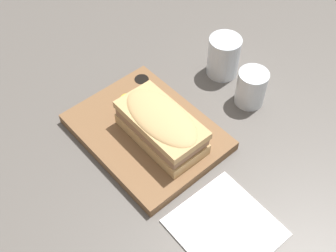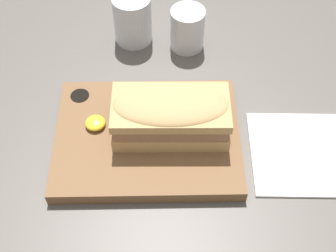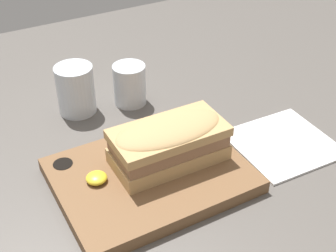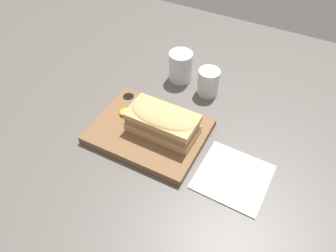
{
  "view_description": "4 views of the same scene",
  "coord_description": "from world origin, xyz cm",
  "views": [
    {
      "loc": [
        45.26,
        -35.83,
        67.37
      ],
      "look_at": [
        8.52,
        -3.37,
        7.61
      ],
      "focal_mm": 45.0,
      "sensor_mm": 36.0,
      "label": 1
    },
    {
      "loc": [
        6.56,
        -48.22,
        61.72
      ],
      "look_at": [
        7.29,
        -5.68,
        6.73
      ],
      "focal_mm": 50.0,
      "sensor_mm": 36.0,
      "label": 2
    },
    {
      "loc": [
        -19.92,
        -53.44,
        50.6
      ],
      "look_at": [
        9.68,
        -0.51,
        7.64
      ],
      "focal_mm": 50.0,
      "sensor_mm": 36.0,
      "label": 3
    },
    {
      "loc": [
        34.42,
        -52.96,
        65.9
      ],
      "look_at": [
        10.16,
        -6.15,
        9.1
      ],
      "focal_mm": 35.0,
      "sensor_mm": 36.0,
      "label": 4
    }
  ],
  "objects": [
    {
      "name": "napkin",
      "position": [
        28.03,
        -7.84,
        2.2
      ],
      "size": [
        16.47,
        15.93,
        0.4
      ],
      "rotation": [
        0.0,
        0.0,
        -0.03
      ],
      "color": "white",
      "rests_on": "dining_table"
    },
    {
      "name": "water_glass",
      "position": [
        1.27,
        19.12,
        6.0
      ],
      "size": [
        6.97,
        6.97,
        9.2
      ],
      "color": "silver",
      "rests_on": "dining_table"
    },
    {
      "name": "dining_table",
      "position": [
        0.0,
        0.0,
        1.0
      ],
      "size": [
        195.28,
        123.48,
        2.0
      ],
      "color": "#56514C",
      "rests_on": "ground"
    },
    {
      "name": "mustard_dollop",
      "position": [
        -3.95,
        -3.4,
        4.81
      ],
      "size": [
        3.14,
        3.14,
        1.26
      ],
      "color": "yellow",
      "rests_on": "serving_board"
    },
    {
      "name": "sandwich",
      "position": [
        7.7,
        -4.31,
        7.94
      ],
      "size": [
        17.51,
        9.08,
        6.99
      ],
      "rotation": [
        0.0,
        0.0,
        -0.01
      ],
      "color": "tan",
      "rests_on": "serving_board"
    },
    {
      "name": "wine_glass",
      "position": [
        11.16,
        17.01,
        5.47
      ],
      "size": [
        6.18,
        6.18,
        7.86
      ],
      "color": "silver",
      "rests_on": "dining_table"
    },
    {
      "name": "serving_board",
      "position": [
        4.02,
        -4.98,
        3.1
      ],
      "size": [
        28.41,
        21.87,
        2.24
      ],
      "color": "brown",
      "rests_on": "dining_table"
    }
  ]
}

